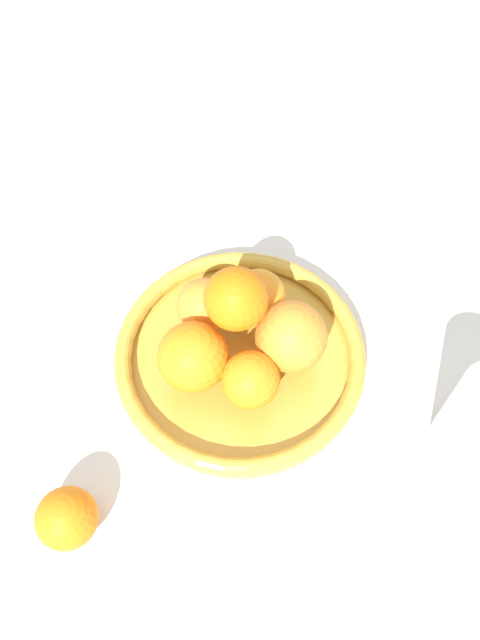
% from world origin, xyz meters
% --- Properties ---
extents(ground_plane, '(4.00, 4.00, 0.00)m').
position_xyz_m(ground_plane, '(0.00, 0.00, 0.00)').
color(ground_plane, silver).
extents(fruit_bowl, '(0.30, 0.30, 0.04)m').
position_xyz_m(fruit_bowl, '(0.00, 0.00, 0.02)').
color(fruit_bowl, gold).
rests_on(fruit_bowl, ground_plane).
extents(orange_pile, '(0.19, 0.18, 0.13)m').
position_xyz_m(orange_pile, '(0.00, -0.00, 0.08)').
color(orange_pile, orange).
rests_on(orange_pile, fruit_bowl).
extents(stray_orange, '(0.06, 0.06, 0.06)m').
position_xyz_m(stray_orange, '(-0.24, -0.10, 0.03)').
color(stray_orange, orange).
rests_on(stray_orange, ground_plane).
extents(drinking_glass, '(0.07, 0.07, 0.13)m').
position_xyz_m(drinking_glass, '(0.18, -0.20, 0.06)').
color(drinking_glass, white).
rests_on(drinking_glass, ground_plane).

